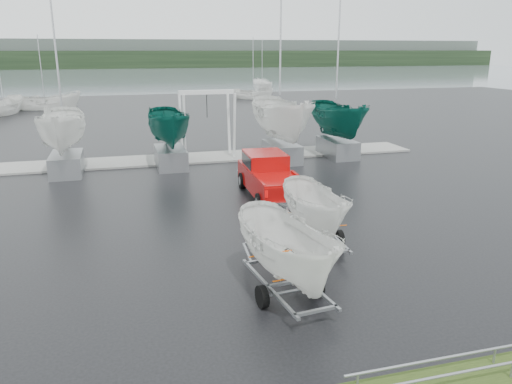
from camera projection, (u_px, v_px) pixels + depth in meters
name	position (u px, v px, depth m)	size (l,w,h in m)	color
ground_plane	(222.00, 233.00, 18.19)	(120.00, 120.00, 0.00)	black
lake	(130.00, 79.00, 110.81)	(300.00, 300.00, 0.00)	slate
dock	(178.00, 159.00, 30.22)	(30.00, 3.00, 0.12)	gray
treeline	(123.00, 60.00, 174.81)	(300.00, 8.00, 6.00)	black
far_hill	(122.00, 53.00, 181.67)	(300.00, 6.00, 10.00)	#4C5651
pickup_truck	(269.00, 175.00, 22.56)	(2.29, 5.74, 1.88)	#9C0908
trailer_hitched	(317.00, 171.00, 16.19)	(1.81, 3.65, 4.86)	gray
trailer_parked	(289.00, 198.00, 12.64)	(1.97, 3.71, 5.20)	gray
boat_hoist	(207.00, 115.00, 29.97)	(3.30, 2.18, 4.12)	silver
keelboat_0	(60.00, 103.00, 25.75)	(2.39, 3.20, 10.55)	gray
keelboat_1	(168.00, 105.00, 27.44)	(2.22, 3.20, 6.99)	gray
keelboat_2	(283.00, 88.00, 28.72)	(2.71, 3.20, 10.89)	gray
keelboat_3	(340.00, 97.00, 30.13)	(2.33, 3.20, 10.50)	gray
mast_rack_2	(504.00, 355.00, 10.32)	(7.00, 0.56, 0.06)	gray
moored_boat_0	(5.00, 114.00, 51.62)	(3.03, 3.07, 11.32)	white
moored_boat_1	(46.00, 109.00, 55.75)	(3.23, 3.16, 11.93)	white
moored_boat_2	(253.00, 99.00, 67.11)	(3.26, 3.26, 11.03)	white
moored_boat_3	(262.00, 91.00, 81.04)	(3.11, 3.18, 11.72)	white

